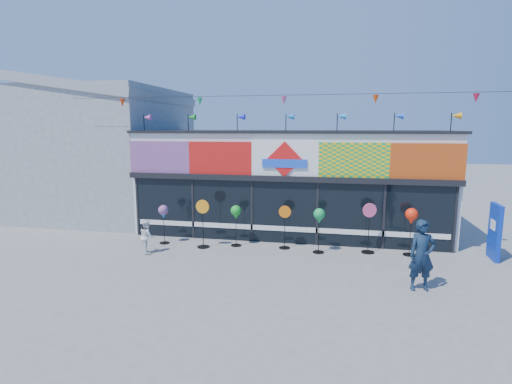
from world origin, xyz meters
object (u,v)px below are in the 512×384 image
(spinner_4, at_px, (319,217))
(adult_man, at_px, (422,255))
(spinner_2, at_px, (236,214))
(blue_sign, at_px, (495,232))
(spinner_0, at_px, (163,213))
(spinner_3, at_px, (285,226))
(spinner_5, at_px, (369,227))
(spinner_6, at_px, (411,218))
(spinner_1, at_px, (203,222))
(child, at_px, (147,236))

(spinner_4, height_order, adult_man, adult_man)
(spinner_4, bearing_deg, spinner_2, 175.86)
(blue_sign, xyz_separation_m, spinner_0, (-11.18, -0.46, 0.24))
(spinner_0, relative_size, spinner_3, 0.94)
(spinner_5, distance_m, spinner_6, 1.39)
(blue_sign, height_order, spinner_1, blue_sign)
(adult_man, bearing_deg, spinner_1, 148.85)
(spinner_0, bearing_deg, spinner_1, -6.75)
(blue_sign, bearing_deg, spinner_3, -176.34)
(spinner_5, relative_size, adult_man, 0.92)
(spinner_0, relative_size, spinner_6, 0.90)
(spinner_3, bearing_deg, spinner_1, -170.79)
(spinner_3, relative_size, spinner_6, 0.95)
(spinner_3, bearing_deg, spinner_6, 0.77)
(spinner_0, distance_m, spinner_2, 2.67)
(spinner_2, xyz_separation_m, child, (-2.75, -1.39, -0.62))
(spinner_3, distance_m, spinner_5, 2.85)
(spinner_1, relative_size, spinner_4, 1.12)
(blue_sign, bearing_deg, spinner_4, -173.31)
(spinner_4, xyz_separation_m, spinner_5, (1.65, 0.32, -0.32))
(spinner_6, bearing_deg, spinner_3, -179.23)
(spinner_5, bearing_deg, spinner_1, -174.77)
(spinner_1, xyz_separation_m, spinner_5, (5.70, 0.52, -0.00))
(spinner_3, relative_size, child, 1.33)
(blue_sign, bearing_deg, spinner_2, -176.31)
(spinner_2, distance_m, child, 3.15)
(spinner_2, bearing_deg, spinner_1, -159.44)
(spinner_1, height_order, spinner_4, spinner_1)
(child, bearing_deg, spinner_0, -41.94)
(adult_man, relative_size, child, 1.63)
(spinner_1, xyz_separation_m, spinner_4, (4.05, 0.20, 0.32))
(spinner_6, bearing_deg, spinner_2, -178.98)
(spinner_0, xyz_separation_m, spinner_3, (4.42, 0.28, -0.34))
(spinner_2, relative_size, child, 1.30)
(spinner_4, relative_size, adult_man, 0.82)
(blue_sign, distance_m, spinner_1, 9.64)
(spinner_1, bearing_deg, spinner_2, 20.56)
(child, bearing_deg, adult_man, -137.47)
(spinner_2, bearing_deg, blue_sign, 1.54)
(spinner_0, xyz_separation_m, spinner_4, (5.61, 0.01, 0.08))
(blue_sign, height_order, adult_man, adult_man)
(spinner_0, relative_size, child, 1.25)
(spinner_4, xyz_separation_m, child, (-5.70, -1.17, -0.66))
(spinner_3, height_order, spinner_6, spinner_6)
(spinner_1, bearing_deg, spinner_5, 5.23)
(spinner_3, bearing_deg, blue_sign, 1.52)
(spinner_0, relative_size, spinner_2, 0.97)
(spinner_4, height_order, child, spinner_4)
(spinner_6, relative_size, adult_man, 0.86)
(spinner_1, relative_size, spinner_6, 1.07)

